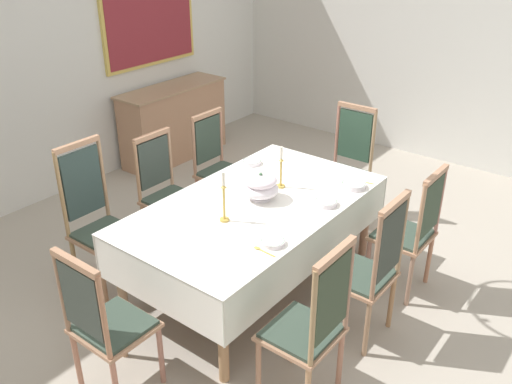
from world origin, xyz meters
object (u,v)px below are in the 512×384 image
object	(u,v)px
chair_north_a	(97,218)
chair_head_east	(347,164)
chair_south_a	(311,324)
dining_table	(254,211)
chair_south_c	(411,229)
spoon_primary	(260,249)
sideboard	(174,122)
framed_painting	(149,15)
chair_south_b	(370,268)
bowl_near_right	(354,185)
chair_north_c	(218,165)
spoon_secondary	(358,181)
candlestick_west	(224,201)
chair_head_west	(105,322)
chair_north_b	(166,191)
soup_tureen	(261,186)
bowl_near_left	(273,242)
bowl_far_right	(252,162)
candlestick_east	(281,171)
bowl_far_left	(326,202)

from	to	relation	value
chair_north_a	chair_head_east	world-z (taller)	chair_north_a
chair_south_a	dining_table	bearing A→B (deg)	53.81
chair_south_c	spoon_primary	bearing A→B (deg)	155.21
sideboard	framed_painting	bearing A→B (deg)	-83.30
chair_south_b	bowl_near_right	world-z (taller)	chair_south_b
chair_north_c	chair_north_a	bearing A→B (deg)	-0.35
spoon_secondary	chair_south_c	bearing A→B (deg)	-114.75
chair_south_c	candlestick_west	world-z (taller)	candlestick_west
chair_north_a	bowl_near_right	bearing A→B (deg)	134.22
chair_head_west	chair_north_b	bearing A→B (deg)	124.32
soup_tureen	bowl_near_left	bearing A→B (deg)	-135.47
chair_head_east	bowl_near_right	size ratio (longest dim) A/B	5.74
soup_tureen	spoon_primary	xyz separation A→B (m)	(-0.58, -0.44, -0.10)
chair_head_west	soup_tureen	xyz separation A→B (m)	(1.54, 0.00, 0.31)
chair_head_east	bowl_near_right	distance (m)	0.91
chair_head_east	bowl_near_left	xyz separation A→B (m)	(-1.85, -0.47, 0.20)
chair_north_b	spoon_primary	bearing A→B (deg)	70.53
bowl_far_right	sideboard	distance (m)	2.21
spoon_secondary	framed_painting	size ratio (longest dim) A/B	0.13
chair_head_west	chair_head_east	world-z (taller)	chair_head_east
spoon_primary	chair_head_east	bearing A→B (deg)	16.12
chair_south_b	chair_north_b	xyz separation A→B (m)	(0.00, 2.00, -0.02)
soup_tureen	bowl_far_right	size ratio (longest dim) A/B	1.67
chair_north_c	spoon_secondary	xyz separation A→B (m)	(0.13, -1.44, 0.21)
chair_south_c	candlestick_east	bearing A→B (deg)	109.64
dining_table	bowl_far_left	size ratio (longest dim) A/B	12.29
chair_north_b	candlestick_east	bearing A→B (deg)	109.02
chair_head_east	chair_head_west	bearing A→B (deg)	90.00
spoon_secondary	bowl_near_right	bearing A→B (deg)	179.95
dining_table	spoon_primary	xyz separation A→B (m)	(-0.50, -0.44, 0.08)
bowl_far_left	chair_head_east	bearing A→B (deg)	21.53
candlestick_west	sideboard	xyz separation A→B (m)	(1.86, 2.44, -0.46)
candlestick_east	spoon_secondary	size ratio (longest dim) A/B	2.00
bowl_near_left	soup_tureen	bearing A→B (deg)	44.53
chair_south_a	bowl_far_left	size ratio (longest dim) A/B	6.67
candlestick_east	bowl_far_right	world-z (taller)	candlestick_east
bowl_far_left	chair_north_a	bearing A→B (deg)	125.52
chair_head_west	spoon_secondary	size ratio (longest dim) A/B	6.09
chair_south_a	candlestick_west	xyz separation A→B (m)	(0.38, 1.00, 0.34)
chair_north_c	bowl_near_right	world-z (taller)	chair_north_c
chair_north_a	sideboard	xyz separation A→B (m)	(2.25, 1.44, -0.15)
spoon_secondary	sideboard	size ratio (longest dim) A/B	0.12
chair_head_east	bowl_far_right	world-z (taller)	chair_head_east
bowl_near_left	framed_painting	distance (m)	3.79
chair_south_c	bowl_near_right	distance (m)	0.57
framed_painting	chair_head_west	bearing A→B (deg)	-137.46
chair_south_b	spoon_secondary	world-z (taller)	chair_south_b
chair_north_b	bowl_near_right	xyz separation A→B (m)	(0.70, -1.47, 0.23)
bowl_far_left	bowl_far_right	distance (m)	0.96
chair_head_east	chair_north_a	bearing A→B (deg)	65.35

